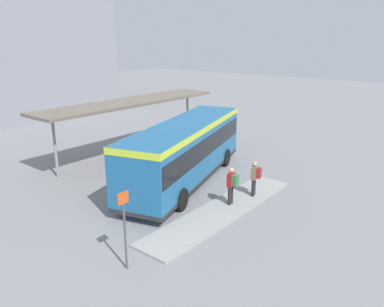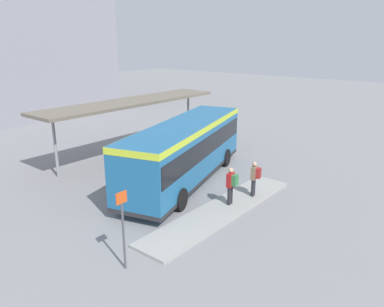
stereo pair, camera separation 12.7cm
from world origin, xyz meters
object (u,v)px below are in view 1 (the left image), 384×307
object	(u,v)px
pedestrian_waiting	(232,184)
potted_planter_near_shelter	(208,134)
pedestrian_companion	(255,176)
bicycle_green	(221,131)
city_bus	(186,148)
bicycle_red	(226,132)
platform_sign	(125,227)

from	to	relation	value
pedestrian_waiting	potted_planter_near_shelter	distance (m)	11.36
pedestrian_companion	potted_planter_near_shelter	xyz separation A→B (m)	(6.85, 7.95, -0.48)
bicycle_green	pedestrian_waiting	bearing A→B (deg)	120.65
city_bus	pedestrian_companion	bearing A→B (deg)	-101.32
bicycle_green	bicycle_red	bearing A→B (deg)	149.68
pedestrian_waiting	potted_planter_near_shelter	size ratio (longest dim) A/B	1.44
bicycle_red	platform_sign	distance (m)	18.74
city_bus	platform_sign	distance (m)	8.40
city_bus	bicycle_green	distance (m)	10.97
city_bus	bicycle_red	world-z (taller)	city_bus
pedestrian_companion	bicycle_green	world-z (taller)	pedestrian_companion
city_bus	bicycle_red	bearing A→B (deg)	4.87
city_bus	bicycle_green	world-z (taller)	city_bus
city_bus	pedestrian_waiting	xyz separation A→B (m)	(-1.16, -3.72, -0.75)
city_bus	pedestrian_companion	size ratio (longest dim) A/B	6.46
city_bus	potted_planter_near_shelter	xyz separation A→B (m)	(7.24, 3.91, -1.25)
city_bus	bicycle_red	xyz separation A→B (m)	(9.60, 3.81, -1.55)
pedestrian_companion	bicycle_red	xyz separation A→B (m)	(9.21, 7.86, -0.77)
pedestrian_waiting	pedestrian_companion	size ratio (longest dim) A/B	1.02
pedestrian_waiting	bicycle_red	size ratio (longest dim) A/B	1.12
pedestrian_waiting	bicycle_green	xyz separation A→B (m)	(11.06, 8.20, -0.80)
city_bus	pedestrian_companion	distance (m)	4.14
city_bus	pedestrian_waiting	size ratio (longest dim) A/B	6.32
pedestrian_companion	potted_planter_near_shelter	size ratio (longest dim) A/B	1.41
city_bus	potted_planter_near_shelter	world-z (taller)	city_bus
city_bus	bicycle_green	bearing A→B (deg)	7.54
city_bus	bicycle_green	xyz separation A→B (m)	(9.90, 4.48, -1.55)
pedestrian_waiting	bicycle_red	bearing A→B (deg)	-61.38
bicycle_green	platform_sign	bearing A→B (deg)	109.20
city_bus	pedestrian_waiting	distance (m)	3.97
city_bus	pedestrian_waiting	world-z (taller)	city_bus
pedestrian_companion	bicycle_red	bearing A→B (deg)	-64.67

